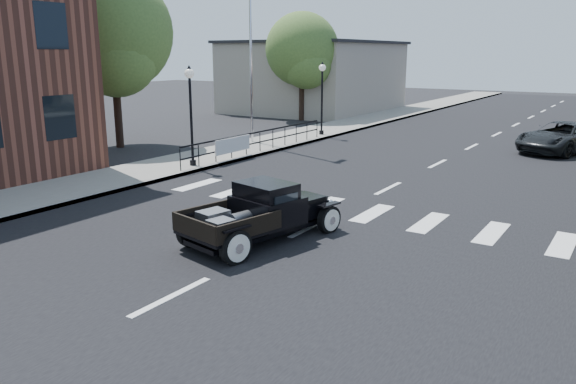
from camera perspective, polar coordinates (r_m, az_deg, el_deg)
The scene contains 14 objects.
ground at distance 12.74m, azimuth -2.28°, elevation -5.95°, with size 120.00×120.00×0.00m, color black.
road at distance 26.09m, azimuth 17.01°, elevation 3.79°, with size 14.00×80.00×0.02m, color black.
road_markings at distance 21.40m, azimuth 13.27°, elevation 1.89°, with size 12.00×60.00×0.06m, color silver, non-canonical shape.
sidewalk_left at distance 29.49m, azimuth 0.92°, elevation 5.64°, with size 3.00×80.00×0.15m, color gray.
low_building_left at distance 43.72m, azimuth 2.74°, elevation 11.52°, with size 10.00×12.00×5.00m, color #AA9E8E.
railing at distance 24.64m, azimuth -2.87°, elevation 5.33°, with size 0.08×10.00×1.00m, color black, non-canonical shape.
banner at distance 23.04m, azimuth -5.60°, elevation 4.18°, with size 0.04×2.20×0.60m, color silver, non-canonical shape.
lamp_post_b at distance 21.56m, azimuth -9.82°, elevation 7.60°, with size 0.36×0.36×3.75m, color black, non-canonical shape.
lamp_post_c at distance 29.68m, azimuth 3.47°, elevation 9.46°, with size 0.36×0.36×3.75m, color black, non-canonical shape.
flagpole at distance 27.16m, azimuth -3.86°, elevation 17.97°, with size 0.12×0.12×12.21m, color silver.
big_tree_near at distance 27.45m, azimuth -17.25°, elevation 12.63°, with size 5.44×5.44×7.99m, color #436029, non-canonical shape.
big_tree_far at distance 37.25m, azimuth 1.42°, elevation 12.61°, with size 4.72×4.72×6.93m, color #436029, non-canonical shape.
hotrod_pickup at distance 13.18m, azimuth -2.81°, elevation -2.03°, with size 1.91×4.09×1.42m, color black, non-canonical shape.
second_car at distance 27.85m, azimuth 26.08°, elevation 4.98°, with size 2.24×4.85×1.35m, color black.
Camera 1 is at (6.90, -9.79, 4.33)m, focal length 35.00 mm.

